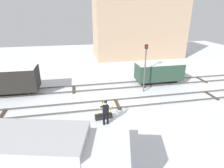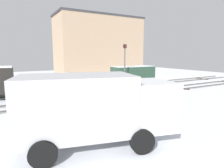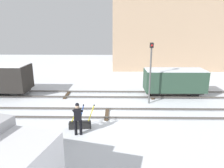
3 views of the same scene
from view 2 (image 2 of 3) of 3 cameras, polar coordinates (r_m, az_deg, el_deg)
The scene contains 10 objects.
ground_plane at distance 15.83m, azimuth -1.38°, elevation -4.07°, with size 60.00×60.00×0.00m, color silver.
track_main_line at distance 15.81m, azimuth -1.38°, elevation -3.69°, with size 44.00×1.94×0.18m.
track_siding_near at distance 19.27m, azimuth -6.83°, elevation -1.49°, with size 44.00×1.94×0.18m.
switch_lever_frame at distance 13.50m, azimuth -2.95°, elevation -5.28°, with size 1.50×0.50×1.43m.
rail_worker at distance 12.71m, azimuth -1.44°, elevation -2.56°, with size 0.59×0.71×1.80m.
delivery_truck at distance 7.42m, azimuth -4.48°, elevation -6.36°, with size 6.23×3.56×2.78m.
signal_post at distance 18.85m, azimuth 3.82°, elevation 6.27°, with size 0.24×0.32×4.49m.
apartment_building at distance 33.68m, azimuth -3.91°, elevation 11.20°, with size 14.50×6.62×9.89m.
freight_car_near_switch at distance 21.70m, azimuth 6.29°, elevation 2.85°, with size 4.85×1.97×2.24m.
perched_bird_roof_left at distance 34.31m, azimuth -1.26°, elevation 19.58°, with size 0.23×0.28×0.13m.
Camera 2 is at (-7.25, -13.63, 3.52)m, focal length 30.69 mm.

